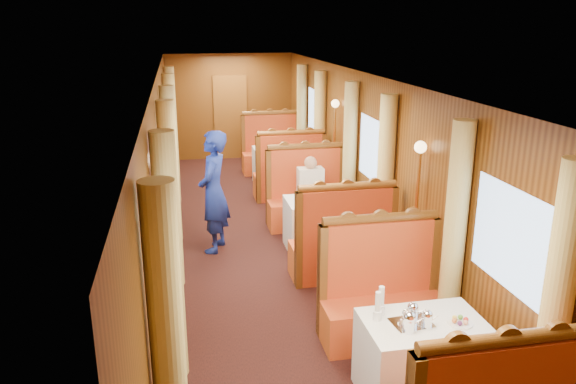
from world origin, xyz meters
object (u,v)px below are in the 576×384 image
object	(u,v)px
rose_vase_mid	(322,188)
passenger	(311,186)
teapot_left	(409,324)
banquette_far_aft	(272,153)
banquette_mid_fwd	(342,247)
table_far	(280,166)
banquette_near_aft	(382,301)
table_mid	(322,224)
steward	(214,192)
teapot_right	(427,321)
table_near	(422,360)
banquette_mid_aft	(307,200)
banquette_far_fwd	(289,177)
tea_tray	(411,323)
teapot_back	(412,314)
rose_vase_far	(279,140)
fruit_plate	(460,322)

from	to	relation	value
rose_vase_mid	passenger	xyz separation A→B (m)	(0.02, 0.76, -0.19)
teapot_left	banquette_far_aft	bearing A→B (deg)	95.57
banquette_mid_fwd	table_far	world-z (taller)	banquette_mid_fwd
banquette_near_aft	table_mid	bearing A→B (deg)	90.00
banquette_mid_fwd	steward	xyz separation A→B (m)	(-1.55, 1.27, 0.46)
banquette_near_aft	teapot_left	bearing A→B (deg)	-100.05
teapot_left	steward	size ratio (longest dim) A/B	0.10
banquette_near_aft	table_mid	size ratio (longest dim) A/B	1.28
teapot_right	steward	world-z (taller)	steward
table_near	banquette_mid_aft	distance (m)	4.51
banquette_mid_aft	banquette_far_fwd	xyz separation A→B (m)	(0.00, 1.47, 0.00)
banquette_far_fwd	passenger	distance (m)	1.76
banquette_far_fwd	tea_tray	distance (m)	6.01
banquette_mid_fwd	table_near	bearing A→B (deg)	-90.00
teapot_back	steward	distance (m)	3.98
teapot_right	rose_vase_far	world-z (taller)	rose_vase_far
tea_tray	rose_vase_far	world-z (taller)	rose_vase_far
banquette_mid_fwd	steward	bearing A→B (deg)	140.77
banquette_mid_fwd	banquette_mid_aft	world-z (taller)	same
banquette_mid_aft	teapot_right	world-z (taller)	banquette_mid_aft
banquette_mid_aft	fruit_plate	xyz separation A→B (m)	(0.28, -4.60, 0.35)
table_mid	rose_vase_far	world-z (taller)	rose_vase_far
table_far	teapot_right	world-z (taller)	teapot_right
banquette_near_aft	passenger	bearing A→B (deg)	90.00
table_mid	teapot_right	distance (m)	3.62
teapot_left	table_far	bearing A→B (deg)	95.36
banquette_far_aft	passenger	world-z (taller)	banquette_far_aft
banquette_mid_fwd	teapot_right	distance (m)	2.61
rose_vase_mid	steward	distance (m)	1.55
table_mid	banquette_far_aft	bearing A→B (deg)	90.00
banquette_far_fwd	teapot_left	world-z (taller)	banquette_far_fwd
tea_tray	rose_vase_mid	xyz separation A→B (m)	(0.11, 3.51, 0.17)
table_near	banquette_near_aft	xyz separation A→B (m)	(0.00, 1.01, 0.05)
table_near	banquette_far_fwd	xyz separation A→B (m)	(0.00, 5.99, 0.05)
table_near	passenger	xyz separation A→B (m)	(-0.00, 4.26, 0.37)
passenger	teapot_right	bearing A→B (deg)	-90.39
table_mid	passenger	size ratio (longest dim) A/B	1.38
teapot_left	fruit_plate	size ratio (longest dim) A/B	0.83
table_mid	banquette_mid_fwd	size ratio (longest dim) A/B	0.78
steward	passenger	world-z (taller)	steward
teapot_right	table_mid	bearing A→B (deg)	89.01
banquette_mid_aft	rose_vase_far	world-z (taller)	banquette_mid_aft
banquette_mid_fwd	rose_vase_mid	size ratio (longest dim) A/B	3.72
fruit_plate	steward	distance (m)	4.25
table_near	tea_tray	world-z (taller)	tea_tray
fruit_plate	banquette_mid_fwd	bearing A→B (deg)	96.20
tea_tray	teapot_right	xyz separation A→B (m)	(0.10, -0.08, 0.05)
rose_vase_far	table_far	bearing A→B (deg)	-26.69
banquette_near_aft	teapot_left	world-z (taller)	banquette_near_aft
banquette_mid_aft	tea_tray	bearing A→B (deg)	-91.62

